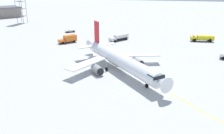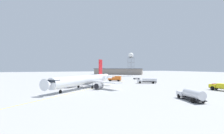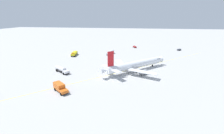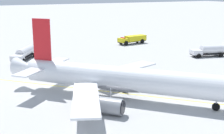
% 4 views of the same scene
% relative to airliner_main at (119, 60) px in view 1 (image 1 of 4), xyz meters
% --- Properties ---
extents(ground_plane, '(600.00, 600.00, 0.00)m').
position_rel_airliner_main_xyz_m(ground_plane, '(-0.65, 1.68, -3.11)').
color(ground_plane, '#B2B2B2').
extents(airliner_main, '(31.97, 30.59, 11.96)m').
position_rel_airliner_main_xyz_m(airliner_main, '(0.00, 0.00, 0.00)').
color(airliner_main, white).
rests_on(airliner_main, ground_plane).
extents(catering_truck_truck, '(7.53, 6.75, 3.10)m').
position_rel_airliner_main_xyz_m(catering_truck_truck, '(26.57, 27.52, -1.45)').
color(catering_truck_truck, '#232326').
rests_on(catering_truck_truck, ground_plane).
extents(fire_tender_truck, '(3.93, 9.69, 2.50)m').
position_rel_airliner_main_xyz_m(fire_tender_truck, '(43.08, -26.80, -1.58)').
color(fire_tender_truck, '#232326').
rests_on(fire_tender_truck, ground_plane).
extents(pushback_tug_truck, '(5.09, 5.21, 1.30)m').
position_rel_airliner_main_xyz_m(pushback_tug_truck, '(47.26, 36.19, -2.30)').
color(pushback_tug_truck, '#232326').
rests_on(pushback_tug_truck, ground_plane).
extents(fuel_tanker_truck, '(9.55, 7.54, 2.87)m').
position_rel_airliner_main_xyz_m(fuel_tanker_truck, '(35.64, 7.83, -1.53)').
color(fuel_tanker_truck, '#232326').
rests_on(fuel_tanker_truck, ground_plane).
extents(taxiway_centreline, '(99.30, 95.10, 0.01)m').
position_rel_airliner_main_xyz_m(taxiway_centreline, '(-0.38, -4.03, -3.11)').
color(taxiway_centreline, yellow).
rests_on(taxiway_centreline, ground_plane).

